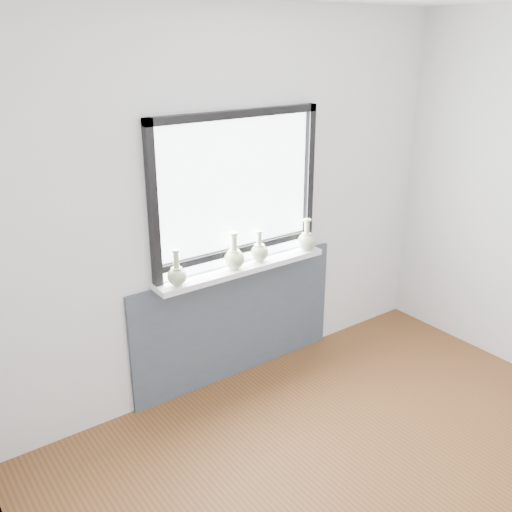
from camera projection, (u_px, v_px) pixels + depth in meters
back_wall at (234, 207)px, 3.89m from camera, size 3.60×0.02×2.60m
apron_panel at (238, 322)px, 4.18m from camera, size 1.70×0.03×0.86m
windowsill at (243, 268)px, 3.97m from camera, size 1.32×0.18×0.04m
window at (236, 188)px, 3.81m from camera, size 1.30×0.06×1.05m
vase_a at (177, 274)px, 3.63m from camera, size 0.13×0.13×0.24m
vase_b at (234, 257)px, 3.88m from camera, size 0.15×0.15×0.26m
vase_c at (259, 251)px, 4.01m from camera, size 0.13×0.13×0.22m
vase_d at (306, 240)px, 4.22m from camera, size 0.14×0.14×0.24m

